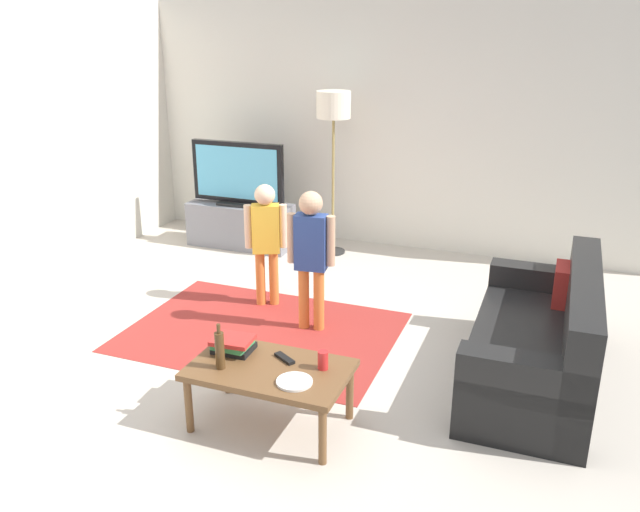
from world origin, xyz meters
TOP-DOWN VIEW (x-y plane):
  - ground at (0.00, 0.00)m, footprint 7.80×7.80m
  - wall_back at (0.00, 3.00)m, footprint 6.00×0.12m
  - area_rug at (-0.43, 0.35)m, footprint 2.20×1.60m
  - tv_stand at (-1.63, 2.30)m, footprint 1.20×0.44m
  - tv at (-1.63, 2.28)m, footprint 1.10×0.28m
  - couch at (1.80, 0.33)m, footprint 0.80×1.80m
  - floor_lamp at (-0.55, 2.45)m, footprint 0.36×0.36m
  - child_near_tv at (-0.63, 0.89)m, footprint 0.35×0.22m
  - child_center at (-0.07, 0.57)m, footprint 0.40×0.19m
  - coffee_table at (0.21, -0.83)m, footprint 1.00×0.60m
  - book_stack at (-0.10, -0.73)m, footprint 0.27×0.24m
  - bottle at (-0.07, -0.95)m, footprint 0.06×0.06m
  - tv_remote at (0.26, -0.71)m, footprint 0.17×0.13m
  - soda_can at (0.53, -0.73)m, footprint 0.07×0.07m
  - plate at (0.43, -0.95)m, footprint 0.22×0.22m

SIDE VIEW (x-z plane):
  - ground at x=0.00m, z-range 0.00..0.00m
  - area_rug at x=-0.43m, z-range 0.00..0.01m
  - tv_stand at x=-1.63m, z-range -0.01..0.49m
  - couch at x=1.80m, z-range -0.14..0.72m
  - coffee_table at x=0.21m, z-range 0.16..0.58m
  - plate at x=0.43m, z-range 0.42..0.44m
  - tv_remote at x=0.26m, z-range 0.42..0.44m
  - book_stack at x=-0.10m, z-range 0.42..0.53m
  - soda_can at x=0.53m, z-range 0.42..0.54m
  - bottle at x=-0.07m, z-range 0.40..0.70m
  - child_near_tv at x=-0.63m, z-range 0.11..1.24m
  - child_center at x=-0.07m, z-range 0.12..1.32m
  - tv at x=-1.63m, z-range 0.49..1.20m
  - wall_back at x=0.00m, z-range 0.00..2.70m
  - floor_lamp at x=-0.55m, z-range 0.65..2.43m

